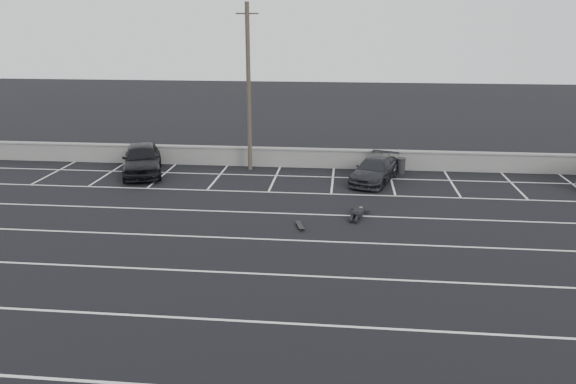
# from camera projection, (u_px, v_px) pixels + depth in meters

# --- Properties ---
(ground) EXTENTS (120.00, 120.00, 0.00)m
(ground) POSITION_uv_depth(u_px,v_px,m) (292.00, 275.00, 18.04)
(ground) COLOR black
(ground) RESTS_ON ground
(seawall) EXTENTS (50.00, 0.45, 1.06)m
(seawall) POSITION_uv_depth(u_px,v_px,m) (316.00, 158.00, 31.19)
(seawall) COLOR gray
(seawall) RESTS_ON ground
(stall_lines) EXTENTS (36.00, 20.05, 0.01)m
(stall_lines) POSITION_uv_depth(u_px,v_px,m) (300.00, 227.00, 22.24)
(stall_lines) COLOR silver
(stall_lines) RESTS_ON ground
(car_left) EXTENTS (3.37, 5.19, 1.64)m
(car_left) POSITION_uv_depth(u_px,v_px,m) (142.00, 159.00, 29.76)
(car_left) COLOR black
(car_left) RESTS_ON ground
(car_right) EXTENTS (3.00, 4.56, 1.23)m
(car_right) POSITION_uv_depth(u_px,v_px,m) (375.00, 170.00, 28.38)
(car_right) COLOR #222227
(car_right) RESTS_ON ground
(utility_pole) EXTENTS (1.17, 0.23, 8.78)m
(utility_pole) POSITION_uv_depth(u_px,v_px,m) (249.00, 88.00, 29.65)
(utility_pole) COLOR #4C4238
(utility_pole) RESTS_ON ground
(trash_bin) EXTENTS (0.72, 0.72, 0.84)m
(trash_bin) POSITION_uv_depth(u_px,v_px,m) (400.00, 166.00, 29.99)
(trash_bin) COLOR #242326
(trash_bin) RESTS_ON ground
(person) EXTENTS (1.79, 2.54, 0.43)m
(person) POSITION_uv_depth(u_px,v_px,m) (359.00, 210.00, 23.59)
(person) COLOR black
(person) RESTS_ON ground
(skateboard) EXTENTS (0.42, 0.82, 0.10)m
(skateboard) POSITION_uv_depth(u_px,v_px,m) (300.00, 226.00, 22.19)
(skateboard) COLOR black
(skateboard) RESTS_ON ground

